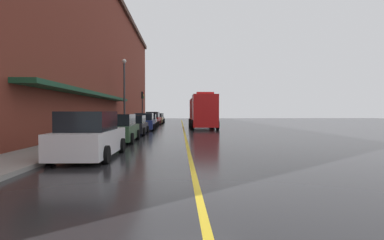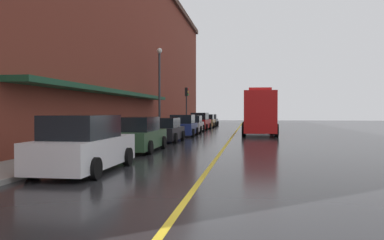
{
  "view_description": "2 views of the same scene",
  "coord_description": "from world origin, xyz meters",
  "px_view_note": "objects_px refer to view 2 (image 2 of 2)",
  "views": [
    {
      "loc": [
        -0.4,
        -8.37,
        1.8
      ],
      "look_at": [
        0.48,
        14.31,
        1.21
      ],
      "focal_mm": 29.55,
      "sensor_mm": 36.0,
      "label": 1
    },
    {
      "loc": [
        1.38,
        -8.05,
        1.93
      ],
      "look_at": [
        -2.98,
        21.53,
        1.29
      ],
      "focal_mm": 37.22,
      "sensor_mm": 36.0,
      "label": 2
    }
  ],
  "objects_px": {
    "parked_car_7": "(211,120)",
    "parked_car_1": "(139,135)",
    "parked_car_6": "(207,121)",
    "parked_car_0": "(84,145)",
    "fire_truck": "(259,113)",
    "parking_meter_1": "(189,119)",
    "parking_meter_0": "(124,128)",
    "parked_car_5": "(200,122)",
    "parked_car_3": "(183,126)",
    "traffic_light_near": "(187,100)",
    "street_lamp_left": "(159,81)",
    "parked_car_4": "(193,124)",
    "parked_car_2": "(165,130)"
  },
  "relations": [
    {
      "from": "parked_car_7",
      "to": "parked_car_1",
      "type": "bearing_deg",
      "value": 178.58
    },
    {
      "from": "parked_car_6",
      "to": "parked_car_0",
      "type": "bearing_deg",
      "value": 179.46
    },
    {
      "from": "fire_truck",
      "to": "parking_meter_1",
      "type": "distance_m",
      "value": 11.95
    },
    {
      "from": "parked_car_1",
      "to": "parked_car_6",
      "type": "bearing_deg",
      "value": -0.98
    },
    {
      "from": "parking_meter_0",
      "to": "parked_car_6",
      "type": "bearing_deg",
      "value": 87.11
    },
    {
      "from": "parked_car_7",
      "to": "fire_truck",
      "type": "height_order",
      "value": "fire_truck"
    },
    {
      "from": "parked_car_0",
      "to": "parked_car_5",
      "type": "distance_m",
      "value": 30.36
    },
    {
      "from": "parked_car_0",
      "to": "parked_car_5",
      "type": "height_order",
      "value": "parked_car_0"
    },
    {
      "from": "parked_car_3",
      "to": "parked_car_6",
      "type": "bearing_deg",
      "value": -0.99
    },
    {
      "from": "parking_meter_1",
      "to": "traffic_light_near",
      "type": "relative_size",
      "value": 0.31
    },
    {
      "from": "parking_meter_0",
      "to": "parked_car_3",
      "type": "bearing_deg",
      "value": 81.63
    },
    {
      "from": "parked_car_3",
      "to": "parked_car_7",
      "type": "bearing_deg",
      "value": -1.05
    },
    {
      "from": "parked_car_1",
      "to": "parking_meter_0",
      "type": "distance_m",
      "value": 2.29
    },
    {
      "from": "parking_meter_1",
      "to": "street_lamp_left",
      "type": "bearing_deg",
      "value": -92.97
    },
    {
      "from": "street_lamp_left",
      "to": "traffic_light_near",
      "type": "distance_m",
      "value": 9.79
    },
    {
      "from": "parked_car_5",
      "to": "street_lamp_left",
      "type": "relative_size",
      "value": 0.64
    },
    {
      "from": "parking_meter_1",
      "to": "parked_car_5",
      "type": "bearing_deg",
      "value": -27.74
    },
    {
      "from": "fire_truck",
      "to": "traffic_light_near",
      "type": "relative_size",
      "value": 2.05
    },
    {
      "from": "parking_meter_0",
      "to": "parked_car_1",
      "type": "bearing_deg",
      "value": -53.11
    },
    {
      "from": "parked_car_1",
      "to": "parked_car_7",
      "type": "bearing_deg",
      "value": -0.96
    },
    {
      "from": "parked_car_3",
      "to": "fire_truck",
      "type": "distance_m",
      "value": 6.78
    },
    {
      "from": "parked_car_3",
      "to": "parking_meter_1",
      "type": "xyz_separation_m",
      "value": [
        -1.5,
        12.47,
        0.27
      ]
    },
    {
      "from": "parked_car_5",
      "to": "traffic_light_near",
      "type": "distance_m",
      "value": 2.89
    },
    {
      "from": "parking_meter_0",
      "to": "parking_meter_1",
      "type": "bearing_deg",
      "value": 90.0
    },
    {
      "from": "parked_car_1",
      "to": "parked_car_7",
      "type": "height_order",
      "value": "parked_car_1"
    },
    {
      "from": "parked_car_3",
      "to": "parked_car_6",
      "type": "height_order",
      "value": "parked_car_3"
    },
    {
      "from": "parked_car_4",
      "to": "parked_car_6",
      "type": "height_order",
      "value": "parked_car_6"
    },
    {
      "from": "parked_car_2",
      "to": "parked_car_6",
      "type": "bearing_deg",
      "value": 0.1
    },
    {
      "from": "parked_car_3",
      "to": "parked_car_5",
      "type": "bearing_deg",
      "value": -0.58
    },
    {
      "from": "parked_car_6",
      "to": "parking_meter_1",
      "type": "distance_m",
      "value": 5.35
    },
    {
      "from": "parked_car_0",
      "to": "street_lamp_left",
      "type": "relative_size",
      "value": 0.7
    },
    {
      "from": "parked_car_3",
      "to": "fire_truck",
      "type": "xyz_separation_m",
      "value": [
        5.92,
        3.13,
        1.0
      ]
    },
    {
      "from": "parked_car_6",
      "to": "parking_meter_1",
      "type": "relative_size",
      "value": 3.23
    },
    {
      "from": "parked_car_2",
      "to": "parking_meter_1",
      "type": "height_order",
      "value": "parked_car_2"
    },
    {
      "from": "parked_car_4",
      "to": "traffic_light_near",
      "type": "xyz_separation_m",
      "value": [
        -1.34,
        4.75,
        2.42
      ]
    },
    {
      "from": "parked_car_0",
      "to": "traffic_light_near",
      "type": "distance_m",
      "value": 29.33
    },
    {
      "from": "fire_truck",
      "to": "parked_car_2",
      "type": "bearing_deg",
      "value": -34.58
    },
    {
      "from": "parked_car_4",
      "to": "fire_truck",
      "type": "relative_size",
      "value": 0.54
    },
    {
      "from": "parked_car_0",
      "to": "street_lamp_left",
      "type": "height_order",
      "value": "street_lamp_left"
    },
    {
      "from": "street_lamp_left",
      "to": "parked_car_1",
      "type": "bearing_deg",
      "value": -81.36
    },
    {
      "from": "parked_car_1",
      "to": "parking_meter_1",
      "type": "bearing_deg",
      "value": 2.29
    },
    {
      "from": "parked_car_2",
      "to": "parked_car_3",
      "type": "bearing_deg",
      "value": -1.23
    },
    {
      "from": "parking_meter_1",
      "to": "street_lamp_left",
      "type": "distance_m",
      "value": 12.04
    },
    {
      "from": "parked_car_2",
      "to": "parking_meter_1",
      "type": "relative_size",
      "value": 3.25
    },
    {
      "from": "parked_car_6",
      "to": "traffic_light_near",
      "type": "relative_size",
      "value": 1.0
    },
    {
      "from": "parked_car_2",
      "to": "parked_car_4",
      "type": "relative_size",
      "value": 0.91
    },
    {
      "from": "traffic_light_near",
      "to": "parked_car_2",
      "type": "bearing_deg",
      "value": -85.52
    },
    {
      "from": "parked_car_2",
      "to": "parked_car_3",
      "type": "relative_size",
      "value": 1.02
    },
    {
      "from": "parked_car_4",
      "to": "street_lamp_left",
      "type": "relative_size",
      "value": 0.68
    },
    {
      "from": "street_lamp_left",
      "to": "parked_car_4",
      "type": "bearing_deg",
      "value": 67.96
    }
  ]
}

